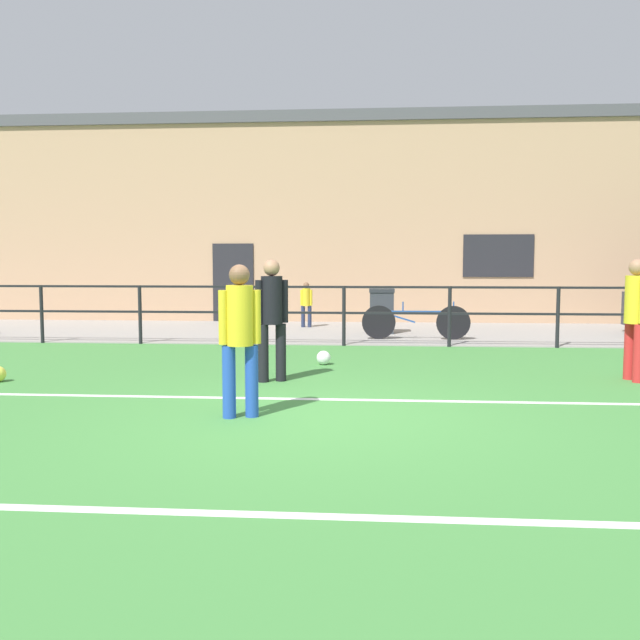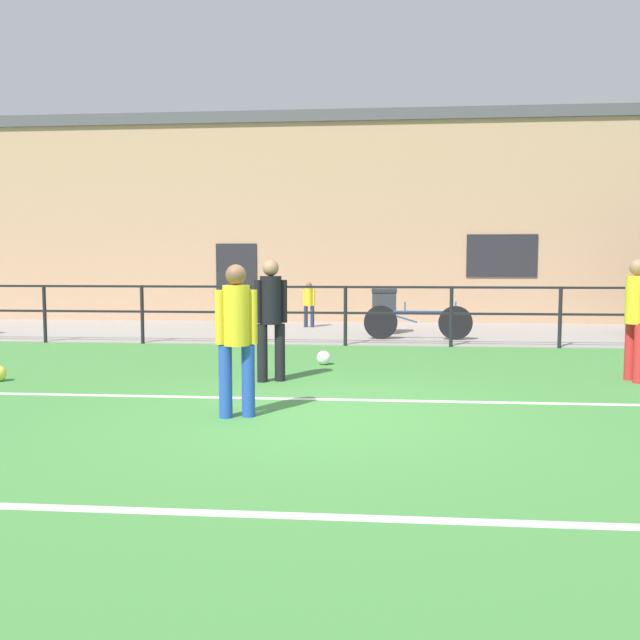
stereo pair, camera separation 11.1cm
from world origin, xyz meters
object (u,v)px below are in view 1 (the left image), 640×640
at_px(spectator_child, 306,302).
at_px(bicycle_parked_1, 416,322).
at_px(trash_bin_0, 382,311).
at_px(player_winger, 636,312).
at_px(player_goalkeeper, 272,313).
at_px(player_striker, 240,331).
at_px(soccer_ball_match, 324,358).

relative_size(spectator_child, bicycle_parked_1, 0.49).
height_order(bicycle_parked_1, trash_bin_0, trash_bin_0).
relative_size(player_winger, trash_bin_0, 1.65).
bearing_deg(trash_bin_0, player_goalkeeper, -104.02).
xyz_separation_m(spectator_child, trash_bin_0, (1.82, -1.26, -0.12)).
relative_size(player_goalkeeper, player_winger, 1.00).
bearing_deg(player_striker, player_winger, 10.19).
bearing_deg(player_winger, player_goalkeeper, 87.23).
bearing_deg(bicycle_parked_1, spectator_child, 135.62).
height_order(player_goalkeeper, player_striker, player_goalkeeper).
bearing_deg(bicycle_parked_1, player_goalkeeper, -113.99).
bearing_deg(trash_bin_0, player_winger, -60.09).
height_order(soccer_ball_match, spectator_child, spectator_child).
xyz_separation_m(bicycle_parked_1, trash_bin_0, (-0.68, 1.18, 0.14)).
bearing_deg(player_goalkeeper, spectator_child, -111.41).
bearing_deg(player_goalkeeper, trash_bin_0, -127.53).
relative_size(player_goalkeeper, trash_bin_0, 1.64).
height_order(player_striker, bicycle_parked_1, player_striker).
bearing_deg(soccer_ball_match, spectator_child, 98.22).
xyz_separation_m(player_striker, trash_bin_0, (1.55, 8.28, -0.37)).
distance_m(player_striker, bicycle_parked_1, 7.47).
distance_m(player_goalkeeper, bicycle_parked_1, 5.50).
bearing_deg(player_striker, player_goalkeeper, 72.37).
bearing_deg(spectator_child, soccer_ball_match, 102.96).
xyz_separation_m(player_goalkeeper, player_striker, (-0.01, -2.11, -0.03)).
relative_size(player_goalkeeper, bicycle_parked_1, 0.74).
bearing_deg(spectator_child, trash_bin_0, 149.91).
bearing_deg(soccer_ball_match, trash_bin_0, 78.29).
xyz_separation_m(player_goalkeeper, soccer_ball_match, (0.58, 1.53, -0.82)).
relative_size(player_striker, soccer_ball_match, 7.17).
height_order(player_goalkeeper, trash_bin_0, player_goalkeeper).
relative_size(player_winger, spectator_child, 1.50).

